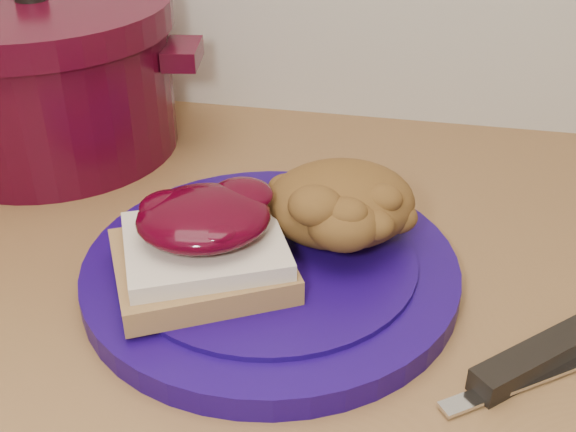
% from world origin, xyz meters
% --- Properties ---
extents(plate, '(0.39, 0.39, 0.02)m').
position_xyz_m(plate, '(0.04, 1.47, 0.91)').
color(plate, '#170553').
rests_on(plate, wood_countertop).
extents(sandwich, '(0.16, 0.16, 0.06)m').
position_xyz_m(sandwich, '(0.00, 1.43, 0.95)').
color(sandwich, olive).
rests_on(sandwich, plate).
extents(stuffing_mound, '(0.15, 0.14, 0.06)m').
position_xyz_m(stuffing_mound, '(0.09, 1.51, 0.95)').
color(stuffing_mound, brown).
rests_on(stuffing_mound, plate).
extents(butter_knife, '(0.15, 0.11, 0.00)m').
position_xyz_m(butter_knife, '(0.25, 1.40, 0.90)').
color(butter_knife, silver).
rests_on(butter_knife, wood_countertop).
extents(dutch_oven, '(0.33, 0.31, 0.17)m').
position_xyz_m(dutch_oven, '(-0.24, 1.66, 0.98)').
color(dutch_oven, '#3D0615').
rests_on(dutch_oven, wood_countertop).
extents(pepper_grinder, '(0.07, 0.07, 0.13)m').
position_xyz_m(pepper_grinder, '(-0.27, 1.72, 0.96)').
color(pepper_grinder, black).
rests_on(pepper_grinder, wood_countertop).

